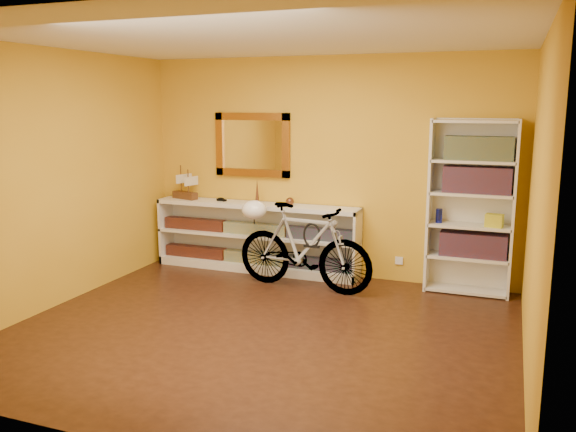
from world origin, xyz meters
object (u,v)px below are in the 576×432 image
at_px(bookcase, 471,208).
at_px(bicycle, 304,247).
at_px(console_unit, 256,237).
at_px(helmet, 254,210).

bearing_deg(bookcase, bicycle, -163.03).
bearing_deg(bookcase, console_unit, -179.43).
height_order(console_unit, bicycle, bicycle).
distance_m(bookcase, bicycle, 1.85).
xyz_separation_m(bicycle, helmet, (-0.63, 0.06, 0.37)).
relative_size(bookcase, bicycle, 1.15).
bearing_deg(console_unit, helmet, -68.44).
bearing_deg(console_unit, bookcase, 0.57).
xyz_separation_m(bookcase, helmet, (-2.34, -0.46, -0.10)).
relative_size(bicycle, helmet, 5.65).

